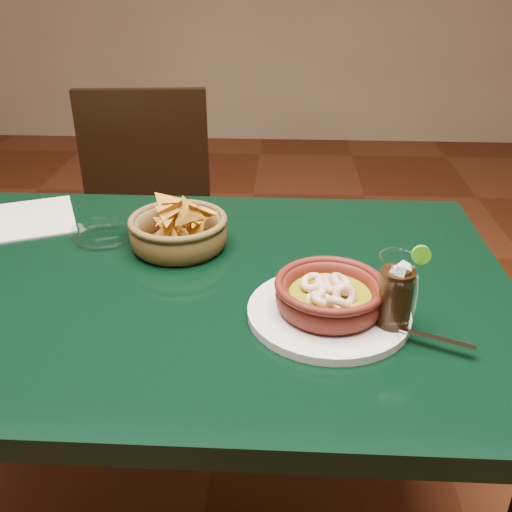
{
  "coord_description": "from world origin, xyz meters",
  "views": [
    {
      "loc": [
        0.19,
        -0.89,
        1.27
      ],
      "look_at": [
        0.14,
        -0.02,
        0.81
      ],
      "focal_mm": 40.0,
      "sensor_mm": 36.0,
      "label": 1
    }
  ],
  "objects_px": {
    "chip_basket": "(179,231)",
    "cola_drink": "(396,296)",
    "dining_chair": "(145,231)",
    "shrimp_plate": "(330,299)",
    "dining_table": "(183,323)"
  },
  "relations": [
    {
      "from": "dining_table",
      "to": "shrimp_plate",
      "type": "bearing_deg",
      "value": -22.64
    },
    {
      "from": "shrimp_plate",
      "to": "chip_basket",
      "type": "bearing_deg",
      "value": 140.67
    },
    {
      "from": "dining_chair",
      "to": "shrimp_plate",
      "type": "relative_size",
      "value": 2.71
    },
    {
      "from": "dining_table",
      "to": "dining_chair",
      "type": "relative_size",
      "value": 1.31
    },
    {
      "from": "chip_basket",
      "to": "dining_chair",
      "type": "bearing_deg",
      "value": 111.15
    },
    {
      "from": "chip_basket",
      "to": "cola_drink",
      "type": "bearing_deg",
      "value": -35.36
    },
    {
      "from": "dining_chair",
      "to": "shrimp_plate",
      "type": "xyz_separation_m",
      "value": [
        0.51,
        -0.82,
        0.28
      ]
    },
    {
      "from": "shrimp_plate",
      "to": "cola_drink",
      "type": "xyz_separation_m",
      "value": [
        0.1,
        -0.04,
        0.03
      ]
    },
    {
      "from": "dining_chair",
      "to": "cola_drink",
      "type": "distance_m",
      "value": 1.09
    },
    {
      "from": "dining_chair",
      "to": "chip_basket",
      "type": "xyz_separation_m",
      "value": [
        0.23,
        -0.59,
        0.28
      ]
    },
    {
      "from": "dining_chair",
      "to": "chip_basket",
      "type": "height_order",
      "value": "dining_chair"
    },
    {
      "from": "dining_chair",
      "to": "shrimp_plate",
      "type": "bearing_deg",
      "value": -58.02
    },
    {
      "from": "shrimp_plate",
      "to": "chip_basket",
      "type": "relative_size",
      "value": 1.49
    },
    {
      "from": "dining_table",
      "to": "cola_drink",
      "type": "xyz_separation_m",
      "value": [
        0.36,
        -0.15,
        0.16
      ]
    },
    {
      "from": "dining_table",
      "to": "cola_drink",
      "type": "distance_m",
      "value": 0.42
    }
  ]
}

